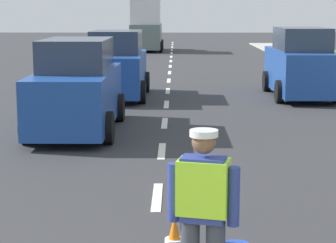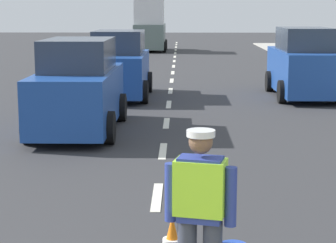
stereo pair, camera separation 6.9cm
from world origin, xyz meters
name	(u,v)px [view 2 (the right image)]	position (x,y,z in m)	size (l,w,h in m)	color
ground_plane	(172,80)	(0.00, 21.00, 0.00)	(96.00, 96.00, 0.00)	#333335
lane_center_line	(173,69)	(0.00, 25.20, 0.00)	(0.14, 46.40, 0.01)	silver
road_worker	(203,209)	(0.55, 2.35, 0.93)	(0.77, 0.38, 1.67)	#383D4C
delivery_truck	(150,26)	(-1.66, 37.52, 1.61)	(2.16, 4.60, 3.54)	slate
car_oncoming_lead	(79,89)	(-1.95, 10.71, 0.96)	(1.88, 4.29, 2.07)	#1E4799
car_parked_far	(303,65)	(4.15, 16.35, 1.00)	(1.90, 4.31, 2.16)	#1E4799
car_oncoming_second	(119,67)	(-1.57, 16.18, 0.96)	(1.93, 4.02, 2.07)	#1E4799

